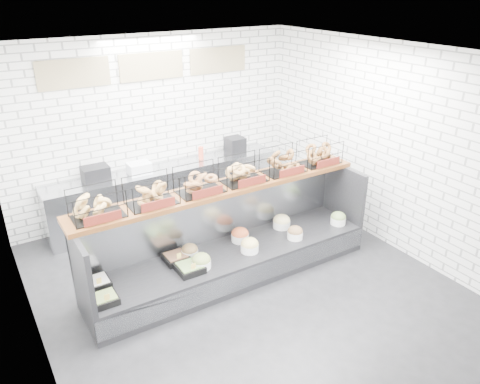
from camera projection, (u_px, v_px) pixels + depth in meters
ground at (244, 286)px, 6.26m from camera, size 5.50×5.50×0.00m
room_shell at (219, 126)px, 5.87m from camera, size 5.02×5.51×3.01m
display_case at (230, 253)px, 6.39m from camera, size 4.00×0.90×1.20m
bagel_shelf at (223, 177)px, 6.08m from camera, size 4.10×0.50×0.40m
prep_counter at (167, 191)px, 7.94m from camera, size 4.00×0.60×1.20m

